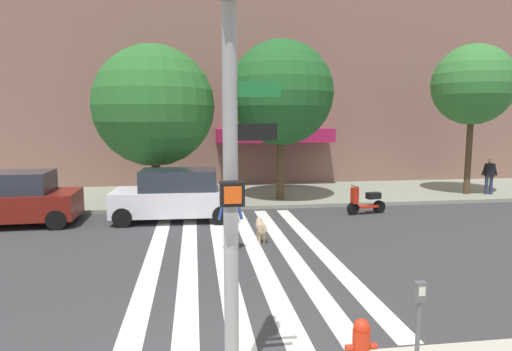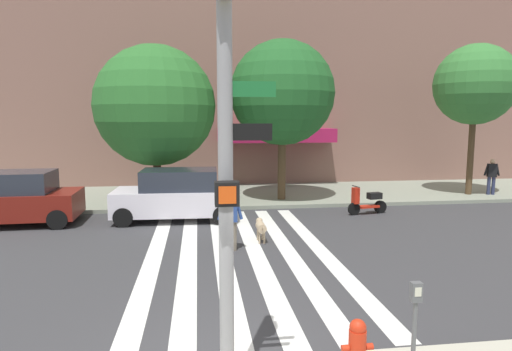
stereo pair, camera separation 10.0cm
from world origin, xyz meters
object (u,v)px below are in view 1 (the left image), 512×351
Objects in this scene: dog_on_leash at (261,227)px; parked_car_near_curb at (13,200)px; street_tree_nearest at (154,106)px; traffic_light_pole at (231,126)px; parking_meter_second_along at (419,317)px; street_tree_further at (473,85)px; parked_scooter at (366,201)px; parked_car_behind_first at (176,195)px; pedestrian_dog_walker at (230,218)px; pedestrian_bystander at (489,174)px; street_tree_middle at (281,93)px; fire_hydrant at (361,346)px.

parked_car_near_curb is at bearing 158.57° from dog_on_leash.
traffic_light_pole is at bearing -81.20° from street_tree_nearest.
street_tree_further is at bearing 54.20° from parking_meter_second_along.
street_tree_further reaches higher than dog_on_leash.
parked_scooter is (6.02, 10.46, -3.04)m from traffic_light_pole.
parked_car_behind_first is at bearing -168.00° from street_tree_further.
pedestrian_dog_walker is at bearing 85.53° from traffic_light_pole.
dog_on_leash is (-10.55, -5.94, -4.66)m from street_tree_further.
pedestrian_bystander is (11.49, 5.69, 0.63)m from dog_on_leash.
street_tree_middle is (0.78, 13.18, 3.64)m from parking_meter_second_along.
parked_scooter reaches higher than dog_on_leash.
street_tree_further is (13.13, 2.79, 4.21)m from parked_car_behind_first.
parked_car_near_curb reaches higher than fire_hydrant.
dog_on_leash is 0.58× the size of pedestrian_bystander.
dog_on_leash is at bearing -150.62° from street_tree_further.
parked_car_behind_first is at bearing -179.96° from parked_scooter.
fire_hydrant reaches higher than dog_on_leash.
street_tree_nearest is (4.56, 2.46, 3.23)m from parked_car_near_curb.
parked_scooter is 0.24× the size of street_tree_further.
parked_car_behind_first is 2.67× the size of parked_scooter.
street_tree_nearest is 0.95× the size of street_tree_middle.
street_tree_middle is 7.43m from dog_on_leash.
pedestrian_bystander is at bearing 7.43° from parked_car_near_curb.
parked_car_behind_first is 2.64× the size of pedestrian_dog_walker.
parking_meter_second_along is at bearing -71.23° from parked_car_behind_first.
parking_meter_second_along reaches higher than fire_hydrant.
street_tree_middle is (9.77, 2.70, 3.79)m from parked_car_near_curb.
street_tree_nearest is 0.94× the size of street_tree_further.
street_tree_further is at bearing 30.31° from pedestrian_dog_walker.
parking_meter_second_along reaches higher than dog_on_leash.
parked_car_near_curb is 5.44m from parked_car_behind_first.
traffic_light_pole is 17.95m from street_tree_further.
parked_scooter is at bearing -17.02° from street_tree_nearest.
traffic_light_pole is at bearing -171.84° from fire_hydrant.
parked_scooter is 0.99× the size of pedestrian_bystander.
parked_car_behind_first is (-3.56, 10.48, -0.13)m from parking_meter_second_along.
parked_scooter is 0.25× the size of street_tree_nearest.
parking_meter_second_along is at bearing -128.90° from pedestrian_bystander.
pedestrian_dog_walker is 14.03m from pedestrian_bystander.
pedestrian_bystander is at bearing 10.27° from parked_car_behind_first.
street_tree_further is at bearing 24.94° from parked_scooter.
street_tree_middle reaches higher than parking_meter_second_along.
street_tree_further is (14.01, 0.33, 0.99)m from street_tree_nearest.
street_tree_nearest is at bearing -179.66° from pedestrian_bystander.
traffic_light_pole is 3.57× the size of parked_scooter.
parked_car_near_curb is at bearing 150.88° from pedestrian_dog_walker.
street_tree_further reaches higher than pedestrian_dog_walker.
street_tree_further is 4.14m from pedestrian_bystander.
street_tree_nearest reaches higher than fire_hydrant.
fire_hydrant is at bearing -131.23° from pedestrian_bystander.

